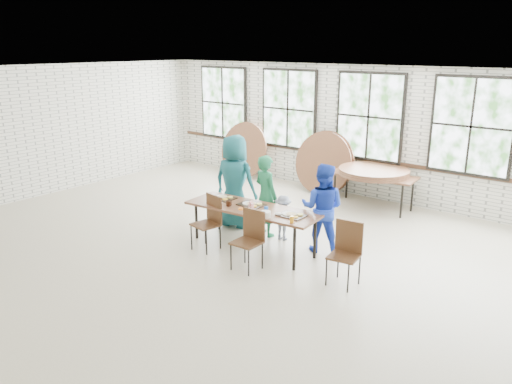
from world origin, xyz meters
TOP-DOWN VIEW (x-y plane):
  - room at (0.00, 4.44)m, footprint 12.00×12.00m
  - dining_table at (-0.11, 0.45)m, footprint 2.46×1.02m
  - chair_near_left at (-0.68, -0.02)m, footprint 0.49×0.48m
  - chair_near_right at (0.37, -0.19)m, footprint 0.43×0.41m
  - chair_spare at (1.80, 0.28)m, footprint 0.48×0.46m
  - adult_teal at (-1.09, 1.10)m, footprint 0.96×0.71m
  - adult_green at (-0.33, 1.10)m, footprint 0.63×0.49m
  - toddler at (0.06, 1.10)m, footprint 0.58×0.39m
  - adult_blue at (0.87, 1.10)m, footprint 0.89×0.79m
  - storage_table at (0.48, 3.84)m, footprint 1.86×0.89m
  - tabletop_clutter at (-0.00, 0.40)m, footprint 1.97×0.60m
  - round_tops_stacked at (0.48, 3.84)m, footprint 1.50×1.50m
  - round_tops_leaning at (-1.75, 4.12)m, footprint 3.96×0.46m

SIDE VIEW (x-z plane):
  - toddler at x=0.06m, z-range 0.00..0.83m
  - chair_near_left at x=-0.68m, z-range 0.08..1.03m
  - chair_near_right at x=0.37m, z-range 0.08..1.03m
  - chair_spare at x=1.80m, z-range 0.08..1.03m
  - storage_table at x=0.48m, z-range 0.32..1.06m
  - dining_table at x=-0.11m, z-range 0.32..1.06m
  - round_tops_leaning at x=-1.75m, z-range -0.01..1.48m
  - adult_green at x=-0.33m, z-range 0.00..1.52m
  - tabletop_clutter at x=0.00m, z-range 0.71..0.82m
  - adult_blue at x=0.87m, z-range 0.00..1.54m
  - round_tops_stacked at x=0.48m, z-range 0.74..0.87m
  - adult_teal at x=-1.09m, z-range 0.00..1.80m
  - room at x=0.00m, z-range -4.17..7.83m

